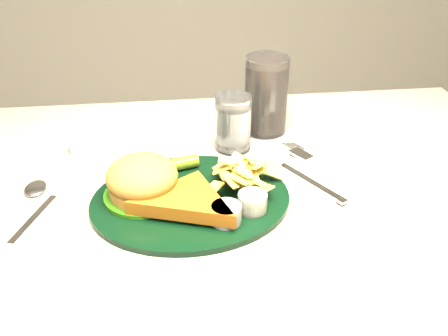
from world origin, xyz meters
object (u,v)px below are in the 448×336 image
Objects in this scene: dinner_plate at (190,184)px; fork_napkin at (310,179)px; water_glass at (233,123)px; cola_glass at (266,95)px.

dinner_plate reaches higher than fork_napkin.
water_glass is 0.10m from cola_glass.
fork_napkin is (0.11, -0.14, -0.05)m from water_glass.
fork_napkin is at bearing 3.72° from dinner_plate.
dinner_plate is 0.29m from cola_glass.
water_glass is 0.18m from fork_napkin.
cola_glass is (0.16, 0.24, 0.04)m from dinner_plate.
cola_glass is (0.07, 0.07, 0.02)m from water_glass.
water_glass is at bearing 99.41° from fork_napkin.
fork_napkin is at bearing -79.06° from cola_glass.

